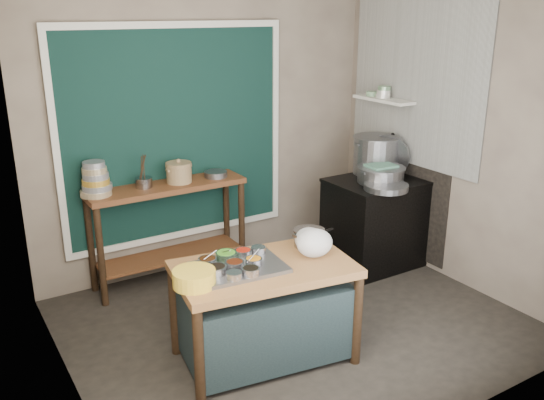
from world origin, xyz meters
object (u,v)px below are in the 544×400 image
prep_table (264,312)px  stock_pot (376,155)px  saucepan (309,238)px  utensil_cup (144,182)px  stove_block (376,224)px  steamer (381,175)px  yellow_basin (194,278)px  condiment_tray (239,267)px  ceramic_crock (179,173)px  back_counter (169,233)px

prep_table → stock_pot: stock_pot is taller
saucepan → utensil_cup: 1.67m
stove_block → steamer: 0.54m
yellow_basin → condiment_tray: bearing=10.2°
condiment_tray → steamer: (1.95, 0.75, 0.19)m
condiment_tray → yellow_basin: yellow_basin is taller
prep_table → stove_block: stove_block is taller
stove_block → ceramic_crock: (-1.77, 0.73, 0.61)m
utensil_cup → steamer: 2.22m
stove_block → steamer: steamer is taller
utensil_cup → steamer: size_ratio=0.32×
stove_block → utensil_cup: (-2.10, 0.75, 0.57)m
saucepan → ceramic_crock: ceramic_crock is taller
back_counter → yellow_basin: bearing=-106.0°
back_counter → ceramic_crock: ceramic_crock is taller
utensil_cup → ceramic_crock: ceramic_crock is taller
back_counter → condiment_tray: size_ratio=2.37×
prep_table → steamer: size_ratio=2.63×
saucepan → ceramic_crock: 1.53m
condiment_tray → utensil_cup: bearing=93.9°
stock_pot → steamer: size_ratio=1.02×
utensil_cup → back_counter: bearing=-5.2°
yellow_basin → steamer: steamer is taller
ceramic_crock → steamer: (1.73, -0.80, -0.08)m
steamer → back_counter: bearing=156.8°
stove_block → utensil_cup: 2.30m
prep_table → condiment_tray: 0.43m
utensil_cup → ceramic_crock: 0.33m
condiment_tray → stock_pot: stock_pot is taller
stock_pot → steamer: (-0.17, -0.27, -0.11)m
prep_table → ceramic_crock: (0.05, 1.58, 0.66)m
prep_table → saucepan: (0.47, 0.12, 0.44)m
back_counter → stove_block: (1.90, -0.73, -0.05)m
prep_table → stock_pot: 2.32m
prep_table → stock_pot: bearing=37.0°
stove_block → stock_pot: bearing=57.2°
condiment_tray → stock_pot: (2.13, 1.01, 0.31)m
back_counter → yellow_basin: 1.71m
condiment_tray → ceramic_crock: (0.23, 1.54, 0.27)m
saucepan → stock_pot: size_ratio=0.49×
yellow_basin → utensil_cup: utensil_cup is taller
yellow_basin → stove_block: bearing=20.4°
prep_table → stove_block: bearing=33.7°
stove_block → yellow_basin: (-2.36, -0.88, 0.38)m
stove_block → utensil_cup: utensil_cup is taller
prep_table → condiment_tray: size_ratio=2.04×
yellow_basin → utensil_cup: size_ratio=1.87×
yellow_basin → stock_pot: size_ratio=0.58×
prep_table → condiment_tray: bearing=176.9°
stock_pot → stove_block: bearing=-122.8°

